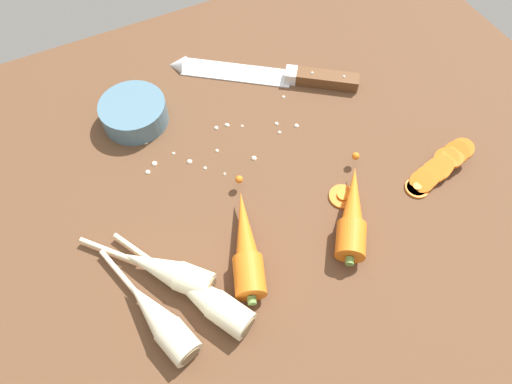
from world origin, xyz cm
name	(u,v)px	position (x,y,z in cm)	size (l,w,h in cm)	color
ground_plane	(250,194)	(0.00, 0.00, -2.00)	(120.00, 90.00, 4.00)	brown
chefs_knife	(259,73)	(11.97, 20.95, 0.65)	(30.11, 23.06, 4.18)	silver
whole_carrot	(246,246)	(-5.26, -9.55, 2.10)	(9.34, 19.03, 4.20)	orange
whole_carrot_second	(352,214)	(10.69, -11.79, 2.10)	(12.32, 15.94, 4.20)	orange
parsnip_front	(166,271)	(-16.51, -8.08, 1.98)	(15.41, 16.66, 4.00)	beige
parsnip_mid_left	(158,318)	(-19.65, -13.74, 1.98)	(8.13, 19.55, 4.00)	beige
parsnip_mid_right	(201,294)	(-13.58, -13.18, 1.98)	(13.30, 21.60, 4.00)	beige
carrot_slice_stack	(440,167)	(27.64, -10.55, 1.44)	(12.85, 5.54, 4.12)	orange
carrot_slice_stray_near	(343,196)	(11.88, -7.86, 0.36)	(4.26, 4.26, 0.70)	orange
carrot_slice_stray_mid	(417,187)	(22.93, -11.55, 0.36)	(3.06, 3.06, 0.70)	orange
prep_bowl	(134,112)	(-11.50, 20.70, 2.15)	(11.00, 11.00, 4.00)	slate
mince_crumbs	(213,144)	(-2.00, 9.97, 0.37)	(27.49, 14.31, 0.88)	silver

